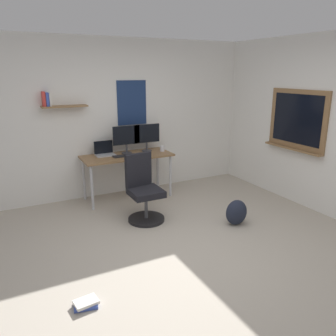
# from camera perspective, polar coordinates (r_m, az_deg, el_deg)

# --- Properties ---
(ground_plane) EXTENTS (5.20, 5.20, 0.00)m
(ground_plane) POSITION_cam_1_polar(r_m,az_deg,el_deg) (4.10, 3.21, -14.22)
(ground_plane) COLOR #ADA393
(ground_plane) RESTS_ON ground
(wall_back) EXTENTS (5.00, 0.30, 2.60)m
(wall_back) POSITION_cam_1_polar(r_m,az_deg,el_deg) (5.84, -8.94, 8.29)
(wall_back) COLOR silver
(wall_back) RESTS_ON ground
(desk) EXTENTS (1.46, 0.62, 0.74)m
(desk) POSITION_cam_1_polar(r_m,az_deg,el_deg) (5.61, -6.90, 1.46)
(desk) COLOR olive
(desk) RESTS_ON ground
(office_chair) EXTENTS (0.52, 0.52, 0.95)m
(office_chair) POSITION_cam_1_polar(r_m,az_deg,el_deg) (4.83, -4.13, -4.11)
(office_chair) COLOR black
(office_chair) RESTS_ON ground
(laptop) EXTENTS (0.31, 0.21, 0.23)m
(laptop) POSITION_cam_1_polar(r_m,az_deg,el_deg) (5.62, -10.62, 2.68)
(laptop) COLOR #ADAFB5
(laptop) RESTS_ON desk
(monitor_primary) EXTENTS (0.46, 0.17, 0.46)m
(monitor_primary) POSITION_cam_1_polar(r_m,az_deg,el_deg) (5.64, -7.02, 5.13)
(monitor_primary) COLOR #38383D
(monitor_primary) RESTS_ON desk
(monitor_secondary) EXTENTS (0.46, 0.17, 0.46)m
(monitor_secondary) POSITION_cam_1_polar(r_m,az_deg,el_deg) (5.78, -3.60, 5.46)
(monitor_secondary) COLOR #38383D
(monitor_secondary) RESTS_ON desk
(keyboard) EXTENTS (0.37, 0.13, 0.02)m
(keyboard) POSITION_cam_1_polar(r_m,az_deg,el_deg) (5.50, -7.35, 2.05)
(keyboard) COLOR black
(keyboard) RESTS_ON desk
(computer_mouse) EXTENTS (0.10, 0.06, 0.03)m
(computer_mouse) POSITION_cam_1_polar(r_m,az_deg,el_deg) (5.59, -4.66, 2.44)
(computer_mouse) COLOR #262628
(computer_mouse) RESTS_ON desk
(coffee_mug) EXTENTS (0.08, 0.08, 0.09)m
(coffee_mug) POSITION_cam_1_polar(r_m,az_deg,el_deg) (5.80, -0.97, 3.28)
(coffee_mug) COLOR silver
(coffee_mug) RESTS_ON desk
(backpack) EXTENTS (0.32, 0.22, 0.36)m
(backpack) POSITION_cam_1_polar(r_m,az_deg,el_deg) (4.83, 11.44, -7.34)
(backpack) COLOR #1E2333
(backpack) RESTS_ON ground
(book_stack_on_floor) EXTENTS (0.24, 0.19, 0.06)m
(book_stack_on_floor) POSITION_cam_1_polar(r_m,az_deg,el_deg) (3.40, -13.64, -21.27)
(book_stack_on_floor) COLOR #3851B2
(book_stack_on_floor) RESTS_ON ground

